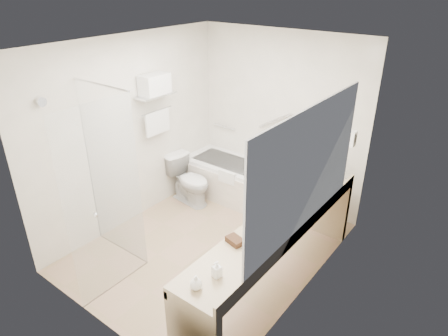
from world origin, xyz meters
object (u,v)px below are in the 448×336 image
Objects in this scene: amenity_basket at (235,241)px; bathtub at (235,180)px; water_bottle_left at (307,183)px; vanity_counter at (276,241)px; toilet at (190,181)px.

bathtub is at bearing 125.66° from amenity_basket.
water_bottle_left is at bearing -21.22° from bathtub.
vanity_counter is (1.52, -1.39, 0.36)m from bathtub.
amenity_basket is 1.36m from water_bottle_left.
vanity_counter is at bearing -42.35° from bathtub.
bathtub is 2.23× the size of toilet.
toilet is (-0.45, -0.54, 0.08)m from bathtub.
water_bottle_left reaches higher than toilet.
bathtub is at bearing -33.02° from toilet.
toilet is at bearing -129.87° from bathtub.
toilet is at bearing 143.05° from amenity_basket.
vanity_counter is 2.17m from toilet.
water_bottle_left reaches higher than vanity_counter.
toilet is at bearing 156.71° from vanity_counter.
water_bottle_left is at bearing 96.76° from vanity_counter.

